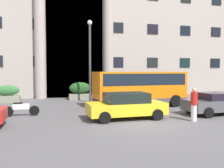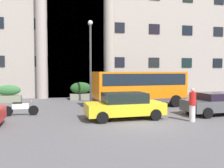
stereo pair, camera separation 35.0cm
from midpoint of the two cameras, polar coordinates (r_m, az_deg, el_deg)
name	(u,v)px [view 1 (the left image)]	position (r m, az deg, el deg)	size (l,w,h in m)	color
ground_plane	(145,123)	(12.76, 7.05, -9.36)	(80.00, 64.00, 0.12)	#524F53
office_building_facade	(92,25)	(29.98, -5.08, 13.84)	(34.86, 9.80, 16.60)	#A0958C
orange_minibus	(140,86)	(18.26, 6.09, -0.38)	(7.12, 3.09, 2.65)	orange
bus_stop_sign	(181,83)	(21.89, 15.80, 0.19)	(0.44, 0.08, 2.63)	#9E9C14
hedge_planter_east	(7,94)	(22.36, -24.27, -2.24)	(2.14, 0.79, 1.49)	gray
hedge_planter_entrance_left	(80,91)	(22.72, -8.12, -1.72)	(2.05, 0.87, 1.65)	gray
hedge_planter_west	(157,91)	(24.62, 10.35, -1.55)	(1.41, 0.74, 1.49)	slate
parked_compact_extra	(126,105)	(13.50, 2.65, -5.15)	(4.44, 2.22, 1.47)	gold
white_taxi_kerbside	(219,103)	(16.28, 23.67, -4.14)	(4.57, 2.22, 1.36)	#4B4B4F
motorcycle_near_kerb	(20,108)	(15.34, -21.68, -5.47)	(2.07, 0.55, 0.89)	black
pedestrian_woman_dark_dress	(194,104)	(13.44, 18.32, -4.64)	(0.36, 0.36, 1.80)	silver
lamppost_plaza_centre	(90,54)	(20.67, -5.80, 7.06)	(0.40, 0.40, 7.03)	#3B3D3F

